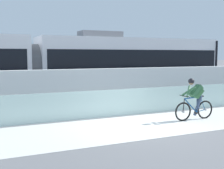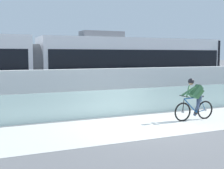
% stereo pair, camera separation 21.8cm
% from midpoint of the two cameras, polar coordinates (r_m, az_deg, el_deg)
% --- Properties ---
extents(ground_plane, '(200.00, 200.00, 0.00)m').
position_cam_midpoint_polar(ground_plane, '(10.56, 6.18, -7.93)').
color(ground_plane, slate).
extents(bike_path_deck, '(32.00, 3.20, 0.01)m').
position_cam_midpoint_polar(bike_path_deck, '(10.56, 6.18, -7.89)').
color(bike_path_deck, silver).
rests_on(bike_path_deck, ground).
extents(glass_parapet, '(32.00, 0.05, 1.10)m').
position_cam_midpoint_polar(glass_parapet, '(12.07, 1.91, -3.52)').
color(glass_parapet, silver).
rests_on(glass_parapet, ground).
extents(concrete_barrier_wall, '(32.00, 0.36, 1.86)m').
position_cam_midpoint_polar(concrete_barrier_wall, '(13.65, -1.27, -0.82)').
color(concrete_barrier_wall, white).
rests_on(concrete_barrier_wall, ground).
extents(tram_rail_near, '(32.00, 0.08, 0.01)m').
position_cam_midpoint_polar(tram_rail_near, '(16.09, -4.56, -3.16)').
color(tram_rail_near, '#595654').
rests_on(tram_rail_near, ground).
extents(tram_rail_far, '(32.00, 0.08, 0.01)m').
position_cam_midpoint_polar(tram_rail_far, '(17.44, -6.06, -2.48)').
color(tram_rail_far, '#595654').
rests_on(tram_rail_far, ground).
extents(tram, '(22.56, 2.54, 3.81)m').
position_cam_midpoint_polar(tram, '(15.99, -14.37, 3.43)').
color(tram, silver).
rests_on(tram, ground).
extents(cyclist_on_bike, '(1.77, 0.58, 1.61)m').
position_cam_midpoint_polar(cyclist_on_bike, '(11.69, 16.14, -2.88)').
color(cyclist_on_bike, black).
rests_on(cyclist_on_bike, ground).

